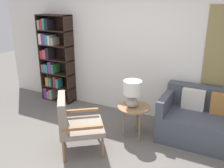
{
  "coord_description": "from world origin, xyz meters",
  "views": [
    {
      "loc": [
        1.62,
        -2.27,
        2.2
      ],
      "look_at": [
        -0.05,
        1.03,
        0.9
      ],
      "focal_mm": 40.0,
      "sensor_mm": 36.0,
      "label": 1
    }
  ],
  "objects_px": {
    "bookshelf": "(53,59)",
    "couch": "(220,124)",
    "side_table": "(134,110)",
    "armchair": "(73,121)",
    "table_lamp": "(132,91)"
  },
  "relations": [
    {
      "from": "bookshelf",
      "to": "couch",
      "type": "relative_size",
      "value": 1.03
    },
    {
      "from": "bookshelf",
      "to": "side_table",
      "type": "relative_size",
      "value": 3.46
    },
    {
      "from": "side_table",
      "to": "armchair",
      "type": "bearing_deg",
      "value": -128.33
    },
    {
      "from": "bookshelf",
      "to": "table_lamp",
      "type": "relative_size",
      "value": 4.24
    },
    {
      "from": "bookshelf",
      "to": "armchair",
      "type": "distance_m",
      "value": 2.18
    },
    {
      "from": "side_table",
      "to": "couch",
      "type": "bearing_deg",
      "value": 19.08
    },
    {
      "from": "bookshelf",
      "to": "armchair",
      "type": "relative_size",
      "value": 2.12
    },
    {
      "from": "couch",
      "to": "table_lamp",
      "type": "height_order",
      "value": "table_lamp"
    },
    {
      "from": "armchair",
      "to": "table_lamp",
      "type": "xyz_separation_m",
      "value": [
        0.6,
        0.76,
        0.3
      ]
    },
    {
      "from": "couch",
      "to": "table_lamp",
      "type": "xyz_separation_m",
      "value": [
        -1.29,
        -0.47,
        0.49
      ]
    },
    {
      "from": "bookshelf",
      "to": "couch",
      "type": "distance_m",
      "value": 3.5
    },
    {
      "from": "bookshelf",
      "to": "side_table",
      "type": "distance_m",
      "value": 2.32
    },
    {
      "from": "armchair",
      "to": "side_table",
      "type": "bearing_deg",
      "value": 51.67
    },
    {
      "from": "couch",
      "to": "side_table",
      "type": "relative_size",
      "value": 3.36
    },
    {
      "from": "bookshelf",
      "to": "side_table",
      "type": "xyz_separation_m",
      "value": [
        2.16,
        -0.7,
        -0.45
      ]
    }
  ]
}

